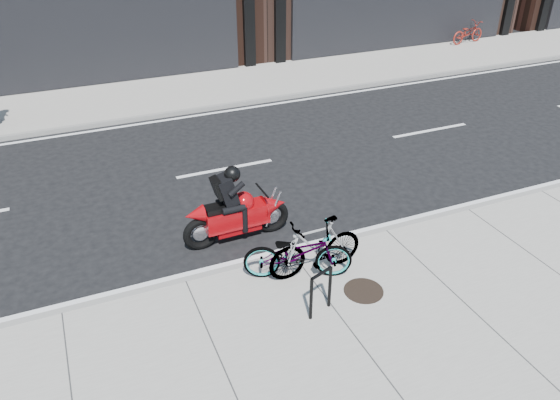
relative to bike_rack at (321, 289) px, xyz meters
name	(u,v)px	position (x,y,z in m)	size (l,w,h in m)	color
ground	(254,208)	(0.25, 3.57, -0.60)	(120.00, 120.00, 0.00)	black
sidewalk_near	(382,375)	(0.25, -1.43, -0.53)	(60.00, 6.00, 0.13)	gray
sidewalk_far	(170,93)	(0.25, 11.32, -0.53)	(60.00, 3.50, 0.13)	gray
bike_rack	(321,289)	(0.00, 0.00, 0.00)	(0.45, 0.20, 0.79)	black
bicycle_front	(298,253)	(0.06, 0.97, 0.02)	(0.64, 1.84, 0.97)	gray
bicycle_rear	(316,247)	(0.39, 0.97, 0.05)	(0.49, 1.73, 1.04)	gray
motorcycle	(241,210)	(-0.37, 2.61, 0.05)	(2.14, 0.46, 1.60)	black
bicycle_far	(468,32)	(13.18, 12.48, -0.03)	(0.58, 1.67, 0.88)	maroon
manhole_cover	(364,291)	(0.90, 0.17, -0.46)	(0.66, 0.66, 0.01)	black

